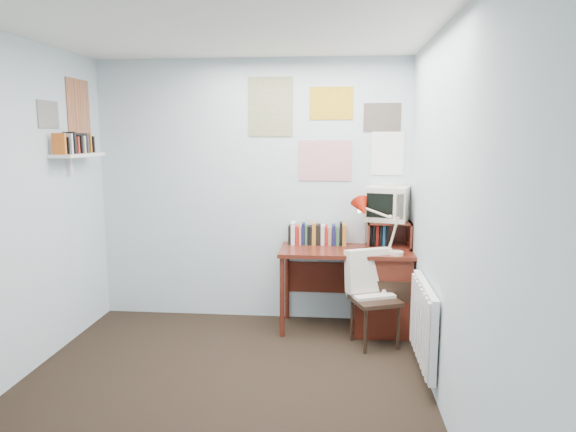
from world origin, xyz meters
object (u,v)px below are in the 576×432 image
tv_riser (388,234)px  radiator (424,323)px  wall_shelf (78,155)px  desk_chair (375,301)px  crt_tv (388,202)px  desk (375,287)px  desk_lamp (397,230)px

tv_riser → radiator: tv_riser is taller
wall_shelf → desk_chair: bearing=0.5°
crt_tv → tv_riser: bearing=-49.1°
crt_tv → radiator: 1.32m
desk → desk_lamp: bearing=-50.0°
tv_riser → wall_shelf: bearing=-169.7°
desk → tv_riser: size_ratio=3.00×
radiator → wall_shelf: bearing=169.1°
tv_riser → desk_lamp: bearing=-81.8°
radiator → desk: bearing=107.2°
desk → crt_tv: 0.79m
desk → wall_shelf: 2.87m
desk → tv_riser: 0.51m
desk_lamp → crt_tv: 0.39m
crt_tv → wall_shelf: size_ratio=0.58×
desk_lamp → wall_shelf: (-2.73, -0.19, 0.64)m
desk_lamp → wall_shelf: size_ratio=0.70×
wall_shelf → radiator: bearing=-10.9°
radiator → wall_shelf: wall_shelf is taller
desk_chair → crt_tv: crt_tv is taller
crt_tv → desk: bearing=-113.9°
tv_riser → desk_chair: bearing=-106.7°
desk → crt_tv: (0.11, 0.13, 0.78)m
desk_chair → radiator: 0.65m
desk → desk_lamp: 0.63m
desk_lamp → tv_riser: desk_lamp is taller
tv_riser → radiator: (0.17, -1.04, -0.47)m
desk_chair → radiator: desk_chair is taller
desk → wall_shelf: (-2.57, -0.38, 1.21)m
tv_riser → wall_shelf: wall_shelf is taller
desk → desk_lamp: size_ratio=2.76×
desk → crt_tv: size_ratio=3.33×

